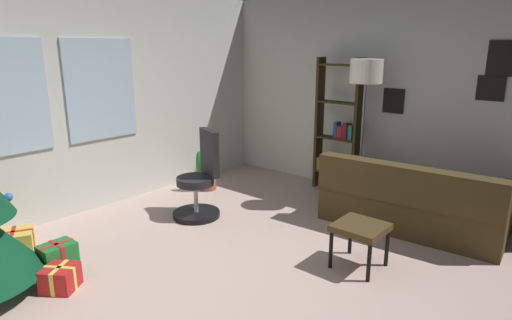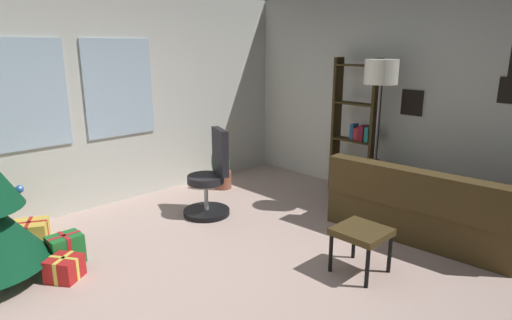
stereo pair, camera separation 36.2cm
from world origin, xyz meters
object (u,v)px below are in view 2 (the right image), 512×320
object	(u,v)px
gift_box_gold	(30,232)
office_chair	(211,182)
gift_box_green	(66,249)
floor_lamp	(381,82)
bookshelf	(354,136)
potted_plant	(222,172)
gift_box_red	(64,268)
couch	(441,207)
footstool	(361,235)

from	to	relation	value
gift_box_gold	office_chair	distance (m)	2.00
gift_box_gold	office_chair	world-z (taller)	office_chair
gift_box_green	office_chair	size ratio (longest dim) A/B	0.29
floor_lamp	gift_box_gold	bearing A→B (deg)	149.07
bookshelf	potted_plant	distance (m)	1.91
gift_box_green	gift_box_red	bearing A→B (deg)	-112.98
gift_box_green	potted_plant	size ratio (longest dim) A/B	0.52
potted_plant	bookshelf	bearing A→B (deg)	-49.57
floor_lamp	office_chair	bearing A→B (deg)	139.60
couch	footstool	xyz separation A→B (m)	(-1.43, 0.11, 0.09)
office_chair	gift_box_red	bearing A→B (deg)	-170.84
gift_box_green	bookshelf	distance (m)	3.77
office_chair	couch	bearing A→B (deg)	-54.26
office_chair	floor_lamp	size ratio (longest dim) A/B	0.57
footstool	gift_box_green	xyz separation A→B (m)	(-1.85, 2.01, -0.22)
footstool	potted_plant	world-z (taller)	potted_plant
office_chair	gift_box_green	bearing A→B (deg)	-179.40
gift_box_red	potted_plant	distance (m)	2.74
footstool	gift_box_green	size ratio (longest dim) A/B	1.44
gift_box_green	gift_box_gold	xyz separation A→B (m)	(-0.10, 0.74, -0.03)
gift_box_red	gift_box_green	size ratio (longest dim) A/B	1.17
floor_lamp	gift_box_green	bearing A→B (deg)	158.68
bookshelf	floor_lamp	size ratio (longest dim) A/B	1.00
office_chair	potted_plant	world-z (taller)	office_chair
gift_box_green	gift_box_gold	bearing A→B (deg)	97.35
bookshelf	floor_lamp	bearing A→B (deg)	-124.45
gift_box_red	floor_lamp	xyz separation A→B (m)	(3.38, -0.99, 1.48)
office_chair	gift_box_gold	bearing A→B (deg)	158.62
office_chair	potted_plant	xyz separation A→B (m)	(0.71, 0.65, -0.16)
gift_box_red	office_chair	xyz separation A→B (m)	(1.86, 0.30, 0.30)
floor_lamp	potted_plant	world-z (taller)	floor_lamp
gift_box_gold	potted_plant	xyz separation A→B (m)	(2.54, -0.07, 0.14)
gift_box_green	floor_lamp	distance (m)	3.79
floor_lamp	potted_plant	xyz separation A→B (m)	(-0.81, 1.94, -1.34)
floor_lamp	potted_plant	bearing A→B (deg)	112.68
gift_box_green	gift_box_gold	distance (m)	0.75
couch	office_chair	world-z (taller)	office_chair
footstool	bookshelf	distance (m)	2.24
gift_box_green	bookshelf	bearing A→B (deg)	-11.27
gift_box_gold	office_chair	bearing A→B (deg)	-21.38
footstool	office_chair	distance (m)	2.03
potted_plant	floor_lamp	bearing A→B (deg)	-67.32
office_chair	floor_lamp	bearing A→B (deg)	-40.40
couch	gift_box_green	bearing A→B (deg)	147.16
office_chair	potted_plant	distance (m)	0.97
office_chair	floor_lamp	xyz separation A→B (m)	(1.52, -1.29, 1.18)
couch	floor_lamp	distance (m)	1.56
potted_plant	gift_box_green	bearing A→B (deg)	-164.74
office_chair	bookshelf	distance (m)	2.07
gift_box_green	bookshelf	xyz separation A→B (m)	(3.64, -0.72, 0.66)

